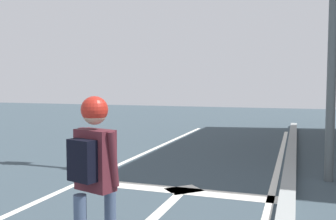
{
  "coord_description": "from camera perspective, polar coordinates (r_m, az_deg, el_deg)",
  "views": [
    {
      "loc": [
        3.25,
        1.39,
        1.8
      ],
      "look_at": [
        1.08,
        7.65,
        1.33
      ],
      "focal_mm": 40.03,
      "sensor_mm": 36.0,
      "label": 1
    }
  ],
  "objects": [
    {
      "name": "stop_bar",
      "position": [
        6.49,
        0.74,
        -12.04
      ],
      "size": [
        3.51,
        0.4,
        0.01
      ],
      "primitive_type": "cube",
      "color": "silver",
      "rests_on": "ground"
    },
    {
      "name": "lane_line_center",
      "position": [
        6.18,
        -19.42,
        -13.08
      ],
      "size": [
        0.12,
        20.0,
        0.01
      ],
      "primitive_type": "cube",
      "color": "silver",
      "rests_on": "ground"
    },
    {
      "name": "lane_arrow_head",
      "position": [
        6.5,
        2.42,
        -12.02
      ],
      "size": [
        0.71,
        0.71,
        0.01
      ],
      "primitive_type": "cube",
      "rotation": [
        0.0,
        0.0,
        0.79
      ],
      "color": "silver",
      "rests_on": "ground"
    },
    {
      "name": "skater",
      "position": [
        3.4,
        -11.24,
        -8.03
      ],
      "size": [
        0.43,
        0.6,
        1.61
      ],
      "color": "#41516D",
      "rests_on": "skateboard"
    },
    {
      "name": "lane_arrow_stem",
      "position": [
        5.72,
        -0.09,
        -14.25
      ],
      "size": [
        0.16,
        1.4,
        0.01
      ],
      "primitive_type": "cube",
      "color": "silver",
      "rests_on": "ground"
    }
  ]
}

